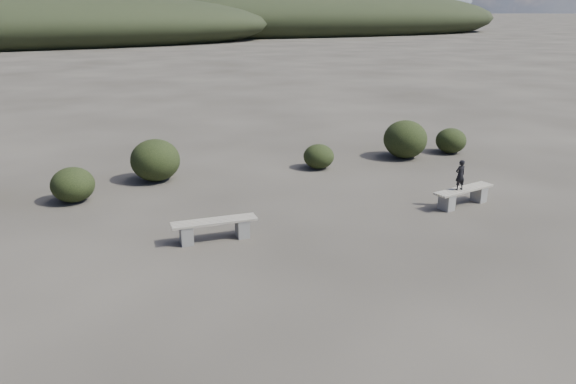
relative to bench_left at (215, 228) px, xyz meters
name	(u,v)px	position (x,y,z in m)	size (l,w,h in m)	color
ground	(395,298)	(2.39, -3.93, -0.30)	(1200.00, 1200.00, 0.00)	#2E2923
bench_left	(215,228)	(0.00, 0.00, 0.00)	(1.99, 0.51, 0.49)	gray
bench_right	(463,195)	(6.89, -0.16, 0.00)	(1.98, 0.77, 0.48)	gray
seated_person	(460,175)	(6.68, -0.20, 0.60)	(0.30, 0.20, 0.82)	black
shrub_a	(73,185)	(-2.92, 4.14, 0.19)	(1.19, 1.19, 0.97)	black
shrub_b	(155,160)	(-0.46, 5.33, 0.35)	(1.52, 1.52, 1.30)	black
shrub_c	(319,156)	(4.83, 4.72, 0.11)	(1.03, 1.03, 0.82)	black
shrub_d	(405,139)	(8.29, 4.86, 0.38)	(1.55, 1.55, 1.36)	black
shrub_e	(451,141)	(10.28, 4.84, 0.17)	(1.11, 1.11, 0.93)	black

